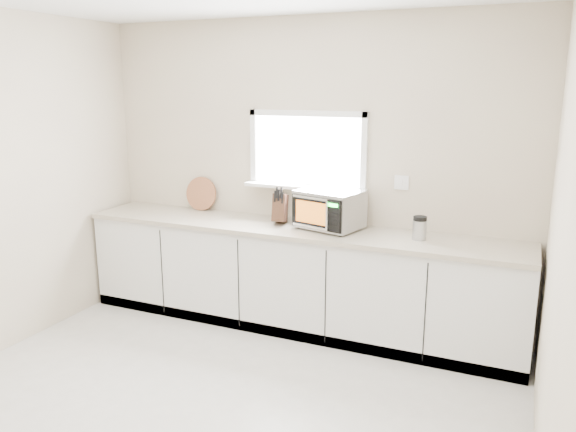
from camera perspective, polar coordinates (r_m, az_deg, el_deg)
The scene contains 8 objects.
ground at distance 3.85m, azimuth -9.90°, elevation -20.44°, with size 4.00×4.00×0.00m, color beige.
back_wall at distance 5.04m, azimuth 2.01°, elevation 4.58°, with size 4.00×0.17×2.70m.
cabinets at distance 5.00m, azimuth 0.66°, elevation -6.41°, with size 3.92×0.60×0.88m, color silver.
countertop at distance 4.86m, azimuth 0.63°, elevation -1.33°, with size 3.92×0.64×0.04m, color #B4AB95.
microwave at distance 4.77m, azimuth 4.22°, elevation 0.73°, with size 0.59×0.51×0.33m.
knife_block at distance 4.94m, azimuth -0.81°, elevation 0.86°, with size 0.16×0.25×0.34m.
cutting_board at distance 5.53m, azimuth -8.82°, elevation 2.26°, with size 0.33×0.33×0.02m, color #A76741.
coffee_grinder at distance 4.56m, azimuth 13.22°, elevation -1.18°, with size 0.12×0.12×0.19m.
Camera 1 is at (1.83, -2.64, 2.13)m, focal length 35.00 mm.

